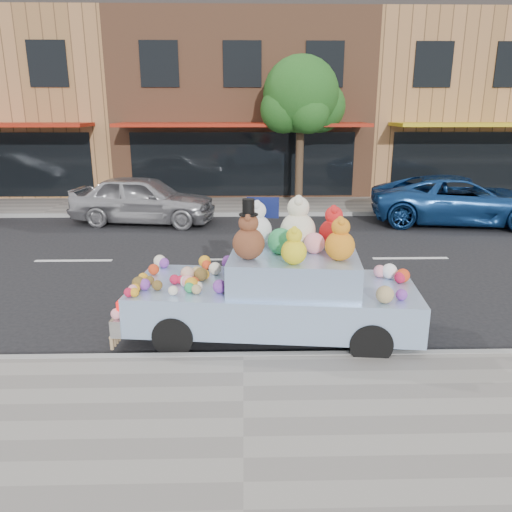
{
  "coord_description": "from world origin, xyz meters",
  "views": [
    {
      "loc": [
        0.02,
        -11.33,
        3.43
      ],
      "look_at": [
        0.2,
        -3.94,
        1.25
      ],
      "focal_mm": 35.0,
      "sensor_mm": 36.0,
      "label": 1
    }
  ],
  "objects_px": {
    "art_car": "(276,288)",
    "street_tree": "(301,101)",
    "car_silver": "(143,199)",
    "car_blue": "(459,200)"
  },
  "relations": [
    {
      "from": "art_car",
      "to": "street_tree",
      "type": "bearing_deg",
      "value": 88.04
    },
    {
      "from": "art_car",
      "to": "car_silver",
      "type": "bearing_deg",
      "value": 120.0
    },
    {
      "from": "car_silver",
      "to": "street_tree",
      "type": "bearing_deg",
      "value": -55.08
    },
    {
      "from": "street_tree",
      "to": "car_blue",
      "type": "height_order",
      "value": "street_tree"
    },
    {
      "from": "car_blue",
      "to": "street_tree",
      "type": "bearing_deg",
      "value": 68.02
    },
    {
      "from": "car_silver",
      "to": "art_car",
      "type": "relative_size",
      "value": 0.95
    },
    {
      "from": "street_tree",
      "to": "car_silver",
      "type": "xyz_separation_m",
      "value": [
        -5.11,
        -2.53,
        -2.94
      ]
    },
    {
      "from": "car_silver",
      "to": "car_blue",
      "type": "bearing_deg",
      "value": -83.0
    },
    {
      "from": "street_tree",
      "to": "art_car",
      "type": "bearing_deg",
      "value": -98.12
    },
    {
      "from": "street_tree",
      "to": "car_blue",
      "type": "xyz_separation_m",
      "value": [
        4.64,
        -2.8,
        -2.96
      ]
    }
  ]
}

